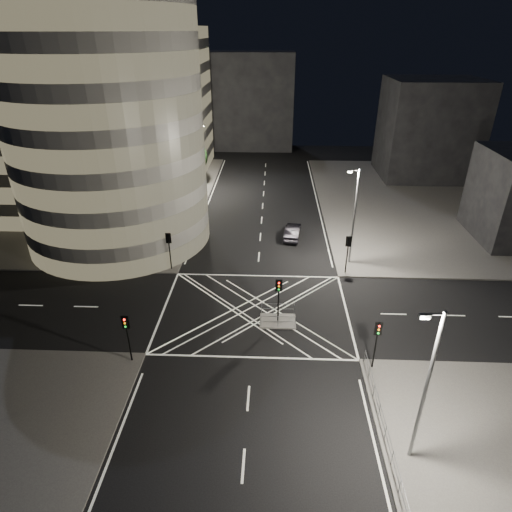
{
  "coord_description": "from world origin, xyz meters",
  "views": [
    {
      "loc": [
        1.36,
        -30.65,
        21.8
      ],
      "look_at": [
        -0.09,
        4.56,
        3.0
      ],
      "focal_mm": 30.0,
      "sensor_mm": 36.0,
      "label": 1
    }
  ],
  "objects_px": {
    "street_lamp_left_far": "(198,156)",
    "traffic_signal_island": "(279,293)",
    "traffic_signal_nr": "(377,336)",
    "central_island": "(278,321)",
    "street_lamp_right_near": "(425,385)",
    "traffic_signal_fr": "(348,248)",
    "sedan": "(293,232)",
    "street_lamp_right_far": "(354,214)",
    "traffic_signal_nl": "(127,330)",
    "street_lamp_left_near": "(172,201)",
    "traffic_signal_fl": "(169,244)"
  },
  "relations": [
    {
      "from": "street_lamp_left_far",
      "to": "sedan",
      "type": "distance_m",
      "value": 20.57
    },
    {
      "from": "street_lamp_left_far",
      "to": "traffic_signal_island",
      "type": "bearing_deg",
      "value": -70.05
    },
    {
      "from": "traffic_signal_fl",
      "to": "street_lamp_left_near",
      "type": "xyz_separation_m",
      "value": [
        -0.64,
        5.2,
        2.63
      ]
    },
    {
      "from": "traffic_signal_nr",
      "to": "central_island",
      "type": "bearing_deg",
      "value": 142.07
    },
    {
      "from": "street_lamp_left_far",
      "to": "street_lamp_right_far",
      "type": "relative_size",
      "value": 1.0
    },
    {
      "from": "traffic_signal_fr",
      "to": "sedan",
      "type": "xyz_separation_m",
      "value": [
        -5.02,
        8.17,
        -2.13
      ]
    },
    {
      "from": "traffic_signal_fl",
      "to": "street_lamp_left_far",
      "type": "relative_size",
      "value": 0.4
    },
    {
      "from": "traffic_signal_island",
      "to": "street_lamp_right_near",
      "type": "distance_m",
      "value": 14.78
    },
    {
      "from": "central_island",
      "to": "traffic_signal_island",
      "type": "xyz_separation_m",
      "value": [
        0.0,
        0.0,
        2.84
      ]
    },
    {
      "from": "traffic_signal_fr",
      "to": "traffic_signal_island",
      "type": "relative_size",
      "value": 1.0
    },
    {
      "from": "traffic_signal_fl",
      "to": "street_lamp_right_far",
      "type": "bearing_deg",
      "value": 6.88
    },
    {
      "from": "traffic_signal_nl",
      "to": "street_lamp_right_near",
      "type": "relative_size",
      "value": 0.4
    },
    {
      "from": "traffic_signal_island",
      "to": "street_lamp_left_near",
      "type": "relative_size",
      "value": 0.4
    },
    {
      "from": "traffic_signal_nl",
      "to": "traffic_signal_island",
      "type": "height_order",
      "value": "same"
    },
    {
      "from": "street_lamp_left_far",
      "to": "street_lamp_right_far",
      "type": "height_order",
      "value": "same"
    },
    {
      "from": "street_lamp_right_far",
      "to": "sedan",
      "type": "relative_size",
      "value": 2.11
    },
    {
      "from": "street_lamp_left_near",
      "to": "traffic_signal_fr",
      "type": "bearing_deg",
      "value": -15.92
    },
    {
      "from": "traffic_signal_fl",
      "to": "street_lamp_right_far",
      "type": "distance_m",
      "value": 18.55
    },
    {
      "from": "street_lamp_left_near",
      "to": "street_lamp_left_far",
      "type": "height_order",
      "value": "same"
    },
    {
      "from": "traffic_signal_nl",
      "to": "street_lamp_left_far",
      "type": "height_order",
      "value": "street_lamp_left_far"
    },
    {
      "from": "central_island",
      "to": "street_lamp_right_near",
      "type": "distance_m",
      "value": 15.54
    },
    {
      "from": "central_island",
      "to": "traffic_signal_fr",
      "type": "distance_m",
      "value": 11.1
    },
    {
      "from": "traffic_signal_fr",
      "to": "sedan",
      "type": "relative_size",
      "value": 0.85
    },
    {
      "from": "street_lamp_left_far",
      "to": "street_lamp_right_near",
      "type": "bearing_deg",
      "value": -66.79
    },
    {
      "from": "traffic_signal_nl",
      "to": "traffic_signal_fr",
      "type": "distance_m",
      "value": 22.24
    },
    {
      "from": "traffic_signal_nl",
      "to": "traffic_signal_nr",
      "type": "distance_m",
      "value": 17.6
    },
    {
      "from": "traffic_signal_nl",
      "to": "traffic_signal_island",
      "type": "bearing_deg",
      "value": 26.14
    },
    {
      "from": "traffic_signal_nl",
      "to": "street_lamp_left_near",
      "type": "height_order",
      "value": "street_lamp_left_near"
    },
    {
      "from": "traffic_signal_nr",
      "to": "street_lamp_right_near",
      "type": "relative_size",
      "value": 0.4
    },
    {
      "from": "traffic_signal_fr",
      "to": "street_lamp_right_near",
      "type": "relative_size",
      "value": 0.4
    },
    {
      "from": "traffic_signal_fr",
      "to": "street_lamp_left_far",
      "type": "xyz_separation_m",
      "value": [
        -18.24,
        23.2,
        2.63
      ]
    },
    {
      "from": "central_island",
      "to": "street_lamp_left_far",
      "type": "distance_m",
      "value": 33.95
    },
    {
      "from": "traffic_signal_nr",
      "to": "street_lamp_right_far",
      "type": "height_order",
      "value": "street_lamp_right_far"
    },
    {
      "from": "street_lamp_right_far",
      "to": "traffic_signal_nl",
      "type": "bearing_deg",
      "value": -139.09
    },
    {
      "from": "traffic_signal_fl",
      "to": "traffic_signal_nr",
      "type": "relative_size",
      "value": 1.0
    },
    {
      "from": "street_lamp_left_far",
      "to": "traffic_signal_nl",
      "type": "bearing_deg",
      "value": -89.01
    },
    {
      "from": "street_lamp_right_near",
      "to": "street_lamp_right_far",
      "type": "bearing_deg",
      "value": 90.0
    },
    {
      "from": "traffic_signal_fr",
      "to": "street_lamp_right_near",
      "type": "bearing_deg",
      "value": -88.25
    },
    {
      "from": "traffic_signal_fr",
      "to": "street_lamp_right_far",
      "type": "height_order",
      "value": "street_lamp_right_far"
    },
    {
      "from": "central_island",
      "to": "traffic_signal_fl",
      "type": "height_order",
      "value": "traffic_signal_fl"
    },
    {
      "from": "traffic_signal_nr",
      "to": "traffic_signal_island",
      "type": "relative_size",
      "value": 1.0
    },
    {
      "from": "sedan",
      "to": "traffic_signal_fl",
      "type": "bearing_deg",
      "value": 40.71
    },
    {
      "from": "central_island",
      "to": "traffic_signal_fl",
      "type": "xyz_separation_m",
      "value": [
        -10.8,
        8.3,
        2.84
      ]
    },
    {
      "from": "traffic_signal_fl",
      "to": "traffic_signal_nl",
      "type": "bearing_deg",
      "value": -90.0
    },
    {
      "from": "traffic_signal_fl",
      "to": "traffic_signal_nr",
      "type": "bearing_deg",
      "value": -37.69
    },
    {
      "from": "traffic_signal_nr",
      "to": "traffic_signal_island",
      "type": "xyz_separation_m",
      "value": [
        -6.8,
        5.3,
        0.0
      ]
    },
    {
      "from": "traffic_signal_fr",
      "to": "street_lamp_left_near",
      "type": "bearing_deg",
      "value": 164.08
    },
    {
      "from": "traffic_signal_fl",
      "to": "traffic_signal_fr",
      "type": "xyz_separation_m",
      "value": [
        17.6,
        0.0,
        0.0
      ]
    },
    {
      "from": "traffic_signal_fl",
      "to": "traffic_signal_nl",
      "type": "height_order",
      "value": "same"
    },
    {
      "from": "street_lamp_right_far",
      "to": "sedan",
      "type": "xyz_separation_m",
      "value": [
        -5.66,
        5.97,
        -4.76
      ]
    }
  ]
}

